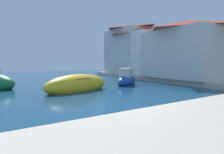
{
  "coord_description": "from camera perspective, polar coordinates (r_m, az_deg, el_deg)",
  "views": [
    {
      "loc": [
        -4.74,
        -7.02,
        2.2
      ],
      "look_at": [
        3.67,
        6.59,
        0.89
      ],
      "focal_mm": 29.03,
      "sensor_mm": 36.0,
      "label": 1
    }
  ],
  "objects": [
    {
      "name": "quay_promenade",
      "position": [
        11.4,
        21.77,
        -5.5
      ],
      "size": [
        44.0,
        32.0,
        0.5
      ],
      "color": "#BCB29E",
      "rests_on": "ground"
    },
    {
      "name": "moored_boat_2",
      "position": [
        19.63,
        -14.46,
        -1.19
      ],
      "size": [
        2.48,
        3.18,
        0.87
      ],
      "rotation": [
        0.0,
        0.0,
        5.27
      ],
      "color": "white",
      "rests_on": "ground"
    },
    {
      "name": "waterfront_building_main",
      "position": [
        22.01,
        22.38,
        8.26
      ],
      "size": [
        6.98,
        8.32,
        6.3
      ],
      "color": "beige",
      "rests_on": "quay_promenade"
    },
    {
      "name": "ground",
      "position": [
        8.75,
        2.28,
        -9.87
      ],
      "size": [
        80.0,
        80.0,
        0.0
      ],
      "primitive_type": "plane",
      "color": "navy"
    },
    {
      "name": "waterfront_building_far",
      "position": [
        29.41,
        5.59,
        8.97
      ],
      "size": [
        5.56,
        7.79,
        7.73
      ],
      "color": "beige",
      "rests_on": "quay_promenade"
    },
    {
      "name": "waterfront_building_annex",
      "position": [
        28.44,
        7.03,
        8.08
      ],
      "size": [
        5.47,
        10.29,
        6.72
      ],
      "color": "white",
      "rests_on": "quay_promenade"
    },
    {
      "name": "moored_boat_4",
      "position": [
        14.18,
        -10.71,
        -2.46
      ],
      "size": [
        5.83,
        3.18,
        1.65
      ],
      "rotation": [
        0.0,
        0.0,
        3.4
      ],
      "color": "gold",
      "rests_on": "ground"
    },
    {
      "name": "quayside_tree",
      "position": [
        21.71,
        27.61,
        7.07
      ],
      "size": [
        2.3,
        2.3,
        3.98
      ],
      "color": "brown",
      "rests_on": "quay_promenade"
    },
    {
      "name": "moored_boat_3",
      "position": [
        18.11,
        4.6,
        -0.76
      ],
      "size": [
        4.03,
        3.54,
        1.91
      ],
      "rotation": [
        0.0,
        0.0,
        0.65
      ],
      "color": "#1E479E",
      "rests_on": "ground"
    }
  ]
}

